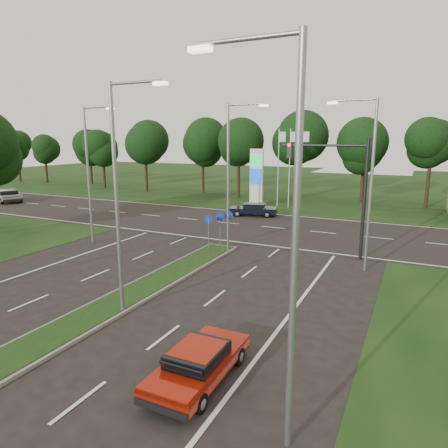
% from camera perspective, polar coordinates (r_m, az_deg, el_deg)
% --- Properties ---
extents(verge_far, '(160.00, 50.00, 0.02)m').
position_cam_1_polar(verge_far, '(62.25, 15.55, 5.15)').
color(verge_far, black).
rests_on(verge_far, ground).
extents(cross_road, '(160.00, 12.00, 0.02)m').
position_cam_1_polar(cross_road, '(32.62, 5.33, -0.35)').
color(cross_road, black).
rests_on(cross_road, ground).
extents(median_kerb, '(2.00, 26.00, 0.12)m').
position_cam_1_polar(median_kerb, '(16.41, -21.08, -13.65)').
color(median_kerb, slate).
rests_on(median_kerb, ground).
extents(streetlight_median_near, '(2.53, 0.22, 9.00)m').
position_cam_1_polar(streetlight_median_near, '(15.73, -14.63, 4.80)').
color(streetlight_median_near, gray).
rests_on(streetlight_median_near, ground).
extents(streetlight_median_far, '(2.53, 0.22, 9.00)m').
position_cam_1_polar(streetlight_median_far, '(24.18, 1.01, 7.57)').
color(streetlight_median_far, gray).
rests_on(streetlight_median_far, ground).
extents(streetlight_left_far, '(2.53, 0.22, 9.00)m').
position_cam_1_polar(streetlight_left_far, '(27.87, -18.60, 7.54)').
color(streetlight_left_far, gray).
rests_on(streetlight_left_far, ground).
extents(streetlight_right_far, '(2.53, 0.22, 9.00)m').
position_cam_1_polar(streetlight_right_far, '(22.06, 19.83, 6.44)').
color(streetlight_right_far, gray).
rests_on(streetlight_right_far, ground).
extents(streetlight_right_near, '(2.53, 0.22, 9.00)m').
position_cam_1_polar(streetlight_right_near, '(8.41, 8.88, -0.96)').
color(streetlight_right_near, gray).
rests_on(streetlight_right_near, ground).
extents(traffic_signal, '(5.10, 0.42, 7.00)m').
position_cam_1_polar(traffic_signal, '(24.28, 16.51, 6.09)').
color(traffic_signal, black).
rests_on(traffic_signal, ground).
extents(median_signs, '(1.16, 1.76, 2.38)m').
position_cam_1_polar(median_signs, '(25.44, -0.68, 0.13)').
color(median_signs, gray).
rests_on(median_signs, ground).
extents(gas_pylon, '(5.80, 1.26, 8.00)m').
position_cam_1_polar(gas_pylon, '(41.84, 4.96, 6.81)').
color(gas_pylon, silver).
rests_on(gas_pylon, ground).
extents(treeline_far, '(6.00, 6.00, 9.90)m').
position_cam_1_polar(treeline_far, '(47.10, 12.65, 11.57)').
color(treeline_far, black).
rests_on(treeline_far, ground).
extents(red_sedan, '(1.67, 3.96, 1.09)m').
position_cam_1_polar(red_sedan, '(12.32, -3.65, -19.12)').
color(red_sedan, maroon).
rests_on(red_sedan, ground).
extents(navy_sedan, '(4.55, 2.74, 1.17)m').
position_cam_1_polar(navy_sedan, '(36.98, 4.23, 2.13)').
color(navy_sedan, black).
rests_on(navy_sedan, ground).
extents(far_car_a, '(5.22, 3.81, 1.38)m').
position_cam_1_polar(far_car_a, '(51.35, -28.53, 3.60)').
color(far_car_a, '#9D9D9D').
rests_on(far_car_a, ground).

